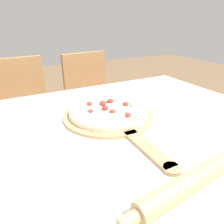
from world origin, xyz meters
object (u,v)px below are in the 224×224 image
(chair_left, at_px, (25,111))
(pizza_peel, at_px, (111,117))
(pizza, at_px, (109,110))
(rolling_pin, at_px, (194,180))
(chair_right, at_px, (91,99))

(chair_left, bearing_deg, pizza_peel, -74.92)
(pizza, relative_size, chair_left, 0.36)
(rolling_pin, bearing_deg, chair_right, 79.15)
(rolling_pin, relative_size, chair_right, 0.48)
(pizza_peel, xyz_separation_m, chair_right, (0.24, 0.85, -0.26))
(pizza, bearing_deg, rolling_pin, -89.86)
(chair_left, distance_m, chair_right, 0.53)
(pizza_peel, bearing_deg, chair_left, 108.36)
(pizza, xyz_separation_m, rolling_pin, (0.00, -0.44, -0.00))
(chair_right, bearing_deg, pizza, -112.42)
(pizza_peel, relative_size, chair_right, 0.66)
(pizza, distance_m, chair_left, 0.92)
(pizza_peel, bearing_deg, chair_right, 74.02)
(pizza_peel, distance_m, rolling_pin, 0.42)
(pizza_peel, distance_m, chair_right, 0.93)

